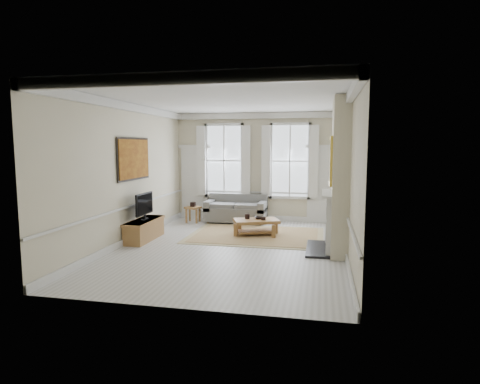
% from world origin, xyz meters
% --- Properties ---
extents(floor, '(7.20, 7.20, 0.00)m').
position_xyz_m(floor, '(0.00, 0.00, 0.00)').
color(floor, '#B7B5AD').
rests_on(floor, ground).
extents(ceiling, '(7.20, 7.20, 0.00)m').
position_xyz_m(ceiling, '(0.00, 0.00, 3.40)').
color(ceiling, white).
rests_on(ceiling, back_wall).
extents(back_wall, '(5.20, 0.00, 5.20)m').
position_xyz_m(back_wall, '(0.00, 3.60, 1.70)').
color(back_wall, beige).
rests_on(back_wall, floor).
extents(left_wall, '(0.00, 7.20, 7.20)m').
position_xyz_m(left_wall, '(-2.60, 0.00, 1.70)').
color(left_wall, beige).
rests_on(left_wall, floor).
extents(right_wall, '(0.00, 7.20, 7.20)m').
position_xyz_m(right_wall, '(2.60, 0.00, 1.70)').
color(right_wall, beige).
rests_on(right_wall, floor).
extents(window_left, '(1.26, 0.20, 2.20)m').
position_xyz_m(window_left, '(-1.05, 3.55, 1.90)').
color(window_left, '#B2BCC6').
rests_on(window_left, back_wall).
extents(window_right, '(1.26, 0.20, 2.20)m').
position_xyz_m(window_right, '(1.05, 3.55, 1.90)').
color(window_right, '#B2BCC6').
rests_on(window_right, back_wall).
extents(door_left, '(0.90, 0.08, 2.30)m').
position_xyz_m(door_left, '(-2.05, 3.56, 1.15)').
color(door_left, silver).
rests_on(door_left, floor).
extents(door_right, '(0.90, 0.08, 2.30)m').
position_xyz_m(door_right, '(2.05, 3.56, 1.15)').
color(door_right, silver).
rests_on(door_right, floor).
extents(painting, '(0.05, 1.66, 1.06)m').
position_xyz_m(painting, '(-2.56, 0.30, 2.05)').
color(painting, '#AB711D').
rests_on(painting, left_wall).
extents(chimney_breast, '(0.35, 1.70, 3.38)m').
position_xyz_m(chimney_breast, '(2.43, 0.20, 1.70)').
color(chimney_breast, beige).
rests_on(chimney_breast, floor).
extents(hearth, '(0.55, 1.50, 0.05)m').
position_xyz_m(hearth, '(2.00, 0.20, 0.03)').
color(hearth, black).
rests_on(hearth, floor).
extents(fireplace, '(0.21, 1.45, 1.33)m').
position_xyz_m(fireplace, '(2.20, 0.20, 0.73)').
color(fireplace, silver).
rests_on(fireplace, floor).
extents(mirror, '(0.06, 1.26, 1.06)m').
position_xyz_m(mirror, '(2.21, 0.20, 2.05)').
color(mirror, gold).
rests_on(mirror, chimney_breast).
extents(sofa, '(1.86, 0.91, 0.86)m').
position_xyz_m(sofa, '(-0.56, 3.11, 0.36)').
color(sofa, slate).
rests_on(sofa, floor).
extents(side_table, '(0.52, 0.52, 0.49)m').
position_xyz_m(side_table, '(-1.87, 2.80, 0.39)').
color(side_table, olive).
rests_on(side_table, floor).
extents(rug, '(3.50, 2.60, 0.02)m').
position_xyz_m(rug, '(0.36, 1.37, 0.01)').
color(rug, tan).
rests_on(rug, floor).
extents(coffee_table, '(1.32, 1.05, 0.43)m').
position_xyz_m(coffee_table, '(0.36, 1.37, 0.35)').
color(coffee_table, olive).
rests_on(coffee_table, rug).
extents(ceramic_pot_a, '(0.13, 0.13, 0.13)m').
position_xyz_m(ceramic_pot_a, '(0.11, 1.42, 0.50)').
color(ceramic_pot_a, black).
rests_on(ceramic_pot_a, coffee_table).
extents(ceramic_pot_b, '(0.12, 0.12, 0.09)m').
position_xyz_m(ceramic_pot_b, '(0.56, 1.32, 0.48)').
color(ceramic_pot_b, black).
rests_on(ceramic_pot_b, coffee_table).
extents(bowl, '(0.24, 0.24, 0.06)m').
position_xyz_m(bowl, '(0.41, 1.47, 0.46)').
color(bowl, black).
rests_on(bowl, coffee_table).
extents(tv_stand, '(0.47, 1.45, 0.52)m').
position_xyz_m(tv_stand, '(-2.34, 0.31, 0.26)').
color(tv_stand, olive).
rests_on(tv_stand, floor).
extents(tv, '(0.08, 0.90, 0.68)m').
position_xyz_m(tv, '(-2.32, 0.31, 0.91)').
color(tv, black).
rests_on(tv, tv_stand).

